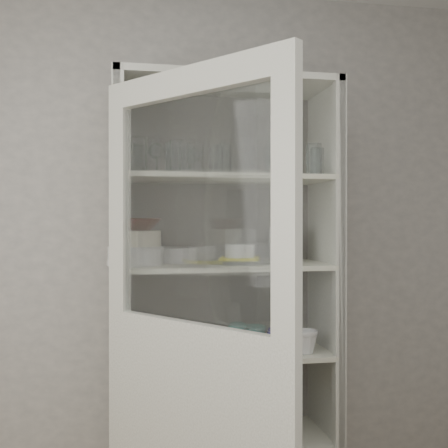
{
  "coord_description": "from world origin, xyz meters",
  "views": [
    {
      "loc": [
        -0.27,
        -1.26,
        1.46
      ],
      "look_at": [
        0.2,
        1.27,
        1.44
      ],
      "focal_mm": 45.0,
      "sensor_mm": 36.0,
      "label": 1
    }
  ],
  "objects_px": {
    "terracotta_bowl": "(136,224)",
    "white_canister": "(134,336)",
    "tin_box": "(263,430)",
    "goblet_2": "(268,162)",
    "mug_blue": "(281,339)",
    "mug_white": "(305,342)",
    "goblet_0": "(157,158)",
    "goblet_3": "(292,161)",
    "teal_jar": "(238,337)",
    "glass_platter": "(240,262)",
    "cupboard_door": "(192,387)",
    "cream_dish": "(174,432)",
    "plate_stack_front": "(136,256)",
    "measuring_cups": "(209,351)",
    "mug_teal": "(255,336)",
    "pantry_cabinet": "(222,330)",
    "white_ramekin": "(240,251)",
    "grey_bowl_stack": "(284,245)",
    "goblet_1": "(194,161)",
    "cream_bowl": "(136,238)",
    "plate_stack_back": "(175,255)",
    "yellow_trivet": "(240,259)"
  },
  "relations": [
    {
      "from": "goblet_0",
      "to": "goblet_3",
      "type": "height_order",
      "value": "same"
    },
    {
      "from": "plate_stack_front",
      "to": "terracotta_bowl",
      "type": "xyz_separation_m",
      "value": [
        0.0,
        0.0,
        0.14
      ]
    },
    {
      "from": "teal_jar",
      "to": "yellow_trivet",
      "type": "bearing_deg",
      "value": -87.19
    },
    {
      "from": "cupboard_door",
      "to": "mug_white",
      "type": "height_order",
      "value": "cupboard_door"
    },
    {
      "from": "teal_jar",
      "to": "goblet_2",
      "type": "bearing_deg",
      "value": 20.79
    },
    {
      "from": "goblet_1",
      "to": "plate_stack_front",
      "type": "xyz_separation_m",
      "value": [
        -0.28,
        -0.13,
        -0.44
      ]
    },
    {
      "from": "goblet_2",
      "to": "tin_box",
      "type": "relative_size",
      "value": 0.8
    },
    {
      "from": "terracotta_bowl",
      "to": "mug_white",
      "type": "bearing_deg",
      "value": -7.47
    },
    {
      "from": "cupboard_door",
      "to": "cream_dish",
      "type": "distance_m",
      "value": 0.7
    },
    {
      "from": "mug_white",
      "to": "yellow_trivet",
      "type": "bearing_deg",
      "value": 151.13
    },
    {
      "from": "white_canister",
      "to": "cream_dish",
      "type": "xyz_separation_m",
      "value": [
        0.18,
        -0.03,
        -0.43
      ]
    },
    {
      "from": "goblet_0",
      "to": "mug_teal",
      "type": "distance_m",
      "value": 0.96
    },
    {
      "from": "grey_bowl_stack",
      "to": "tin_box",
      "type": "distance_m",
      "value": 0.86
    },
    {
      "from": "teal_jar",
      "to": "goblet_3",
      "type": "bearing_deg",
      "value": 12.79
    },
    {
      "from": "terracotta_bowl",
      "to": "white_canister",
      "type": "distance_m",
      "value": 0.52
    },
    {
      "from": "cream_dish",
      "to": "grey_bowl_stack",
      "type": "bearing_deg",
      "value": 2.85
    },
    {
      "from": "teal_jar",
      "to": "glass_platter",
      "type": "bearing_deg",
      "value": -87.19
    },
    {
      "from": "goblet_0",
      "to": "plate_stack_back",
      "type": "distance_m",
      "value": 0.46
    },
    {
      "from": "mug_teal",
      "to": "pantry_cabinet",
      "type": "bearing_deg",
      "value": 153.04
    },
    {
      "from": "terracotta_bowl",
      "to": "tin_box",
      "type": "xyz_separation_m",
      "value": [
        0.58,
        0.0,
        -0.95
      ]
    },
    {
      "from": "plate_stack_front",
      "to": "teal_jar",
      "type": "bearing_deg",
      "value": 4.98
    },
    {
      "from": "teal_jar",
      "to": "goblet_0",
      "type": "bearing_deg",
      "value": 170.69
    },
    {
      "from": "plate_stack_front",
      "to": "mug_white",
      "type": "distance_m",
      "value": 0.85
    },
    {
      "from": "goblet_1",
      "to": "grey_bowl_stack",
      "type": "height_order",
      "value": "goblet_1"
    },
    {
      "from": "plate_stack_back",
      "to": "measuring_cups",
      "type": "height_order",
      "value": "plate_stack_back"
    },
    {
      "from": "goblet_1",
      "to": "mug_teal",
      "type": "height_order",
      "value": "goblet_1"
    },
    {
      "from": "goblet_3",
      "to": "mug_white",
      "type": "bearing_deg",
      "value": -89.72
    },
    {
      "from": "mug_white",
      "to": "white_canister",
      "type": "bearing_deg",
      "value": 159.13
    },
    {
      "from": "glass_platter",
      "to": "cupboard_door",
      "type": "bearing_deg",
      "value": -117.82
    },
    {
      "from": "measuring_cups",
      "to": "white_ramekin",
      "type": "bearing_deg",
      "value": 24.79
    },
    {
      "from": "plate_stack_back",
      "to": "mug_blue",
      "type": "height_order",
      "value": "plate_stack_back"
    },
    {
      "from": "yellow_trivet",
      "to": "mug_teal",
      "type": "distance_m",
      "value": 0.39
    },
    {
      "from": "white_ramekin",
      "to": "grey_bowl_stack",
      "type": "distance_m",
      "value": 0.24
    },
    {
      "from": "pantry_cabinet",
      "to": "mug_teal",
      "type": "height_order",
      "value": "pantry_cabinet"
    },
    {
      "from": "yellow_trivet",
      "to": "cream_bowl",
      "type": "bearing_deg",
      "value": -178.99
    },
    {
      "from": "measuring_cups",
      "to": "grey_bowl_stack",
      "type": "bearing_deg",
      "value": 18.72
    },
    {
      "from": "tin_box",
      "to": "mug_blue",
      "type": "bearing_deg",
      "value": -11.37
    },
    {
      "from": "white_canister",
      "to": "mug_white",
      "type": "bearing_deg",
      "value": -12.92
    },
    {
      "from": "white_ramekin",
      "to": "grey_bowl_stack",
      "type": "height_order",
      "value": "grey_bowl_stack"
    },
    {
      "from": "grey_bowl_stack",
      "to": "tin_box",
      "type": "relative_size",
      "value": 0.82
    },
    {
      "from": "pantry_cabinet",
      "to": "cream_bowl",
      "type": "distance_m",
      "value": 0.6
    },
    {
      "from": "plate_stack_front",
      "to": "measuring_cups",
      "type": "height_order",
      "value": "plate_stack_front"
    },
    {
      "from": "goblet_2",
      "to": "mug_blue",
      "type": "relative_size",
      "value": 1.22
    },
    {
      "from": "goblet_0",
      "to": "glass_platter",
      "type": "relative_size",
      "value": 0.59
    },
    {
      "from": "goblet_1",
      "to": "cream_bowl",
      "type": "distance_m",
      "value": 0.47
    },
    {
      "from": "pantry_cabinet",
      "to": "measuring_cups",
      "type": "height_order",
      "value": "pantry_cabinet"
    },
    {
      "from": "grey_bowl_stack",
      "to": "white_canister",
      "type": "bearing_deg",
      "value": 179.31
    },
    {
      "from": "goblet_2",
      "to": "yellow_trivet",
      "type": "bearing_deg",
      "value": -149.58
    },
    {
      "from": "goblet_1",
      "to": "measuring_cups",
      "type": "height_order",
      "value": "goblet_1"
    },
    {
      "from": "white_ramekin",
      "to": "white_canister",
      "type": "xyz_separation_m",
      "value": [
        -0.48,
        0.07,
        -0.39
      ]
    }
  ]
}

